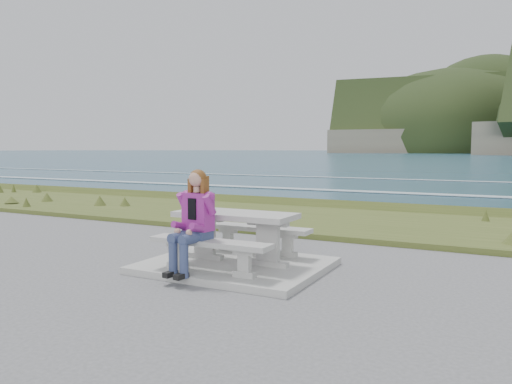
# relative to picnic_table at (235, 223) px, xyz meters

# --- Properties ---
(concrete_slab) EXTENTS (2.60, 2.10, 0.10)m
(concrete_slab) POSITION_rel_picnic_table_xyz_m (-0.00, 0.00, -0.63)
(concrete_slab) COLOR #ABABA6
(concrete_slab) RESTS_ON ground
(picnic_table) EXTENTS (1.80, 0.75, 0.75)m
(picnic_table) POSITION_rel_picnic_table_xyz_m (0.00, 0.00, 0.00)
(picnic_table) COLOR #ABABA6
(picnic_table) RESTS_ON concrete_slab
(bench_landward) EXTENTS (1.80, 0.35, 0.45)m
(bench_landward) POSITION_rel_picnic_table_xyz_m (0.00, -0.70, -0.23)
(bench_landward) COLOR #ABABA6
(bench_landward) RESTS_ON concrete_slab
(bench_seaward) EXTENTS (1.80, 0.35, 0.45)m
(bench_seaward) POSITION_rel_picnic_table_xyz_m (0.00, 0.70, -0.23)
(bench_seaward) COLOR #ABABA6
(bench_seaward) RESTS_ON concrete_slab
(grass_verge) EXTENTS (160.00, 4.50, 0.22)m
(grass_verge) POSITION_rel_picnic_table_xyz_m (-0.00, 5.00, -0.68)
(grass_verge) COLOR #3C4C1C
(grass_verge) RESTS_ON ground
(shore_drop) EXTENTS (160.00, 0.80, 2.20)m
(shore_drop) POSITION_rel_picnic_table_xyz_m (-0.00, 7.90, -0.68)
(shore_drop) COLOR #716454
(shore_drop) RESTS_ON ground
(ocean) EXTENTS (1600.00, 1600.00, 0.09)m
(ocean) POSITION_rel_picnic_table_xyz_m (-0.00, 25.09, -2.42)
(ocean) COLOR navy
(ocean) RESTS_ON ground
(seated_woman) EXTENTS (0.46, 0.73, 1.41)m
(seated_woman) POSITION_rel_picnic_table_xyz_m (-0.21, -0.83, -0.07)
(seated_woman) COLOR navy
(seated_woman) RESTS_ON concrete_slab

